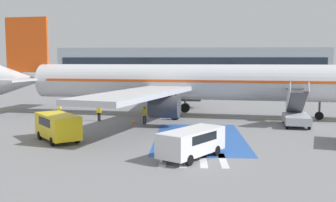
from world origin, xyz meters
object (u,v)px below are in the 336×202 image
boarding_stairs_forward (296,115)px  fuel_tanker (142,87)px  airliner (190,82)px  service_van_1 (58,125)px  ground_crew_0 (144,114)px  service_van_0 (192,141)px  terminal_building (193,65)px  traffic_cone_0 (133,121)px  ground_crew_2 (60,108)px  ground_crew_1 (99,111)px

boarding_stairs_forward → fuel_tanker: (-17.55, 28.22, 0.68)m
airliner → service_van_1: size_ratio=9.46×
airliner → ground_crew_0: 7.73m
service_van_0 → terminal_building: size_ratio=0.07×
service_van_0 → traffic_cone_0: 14.40m
ground_crew_2 → ground_crew_1: bearing=-115.7°
airliner → ground_crew_2: 14.34m
fuel_tanker → ground_crew_1: 26.18m
airliner → ground_crew_2: airliner is taller
boarding_stairs_forward → fuel_tanker: 33.24m
boarding_stairs_forward → terminal_building: 79.29m
service_van_1 → terminal_building: 87.47m
boarding_stairs_forward → terminal_building: bearing=105.5°
boarding_stairs_forward → terminal_building: terminal_building is taller
service_van_0 → terminal_building: bearing=-56.2°
fuel_tanker → service_van_0: fuel_tanker is taller
traffic_cone_0 → fuel_tanker: bearing=94.8°
airliner → fuel_tanker: size_ratio=4.17×
fuel_tanker → ground_crew_2: bearing=174.8°
airliner → ground_crew_0: size_ratio=26.84×
airliner → boarding_stairs_forward: 11.86m
ground_crew_0 → service_van_1: bearing=60.5°
ground_crew_0 → airliner: bearing=-122.3°
ground_crew_2 → ground_crew_0: bearing=-111.1°
boarding_stairs_forward → service_van_0: size_ratio=1.06×
ground_crew_0 → ground_crew_1: 5.07m
airliner → service_van_1: airliner is taller
fuel_tanker → boarding_stairs_forward: bearing=-138.3°
boarding_stairs_forward → ground_crew_2: bearing=177.7°
boarding_stairs_forward → ground_crew_0: bearing=-172.1°
fuel_tanker → ground_crew_1: (-1.37, -26.14, -0.69)m
boarding_stairs_forward → service_van_0: bearing=-118.4°
ground_crew_2 → terminal_building: terminal_building is taller
ground_crew_1 → terminal_building: size_ratio=0.02×
boarding_stairs_forward → service_van_1: 21.30m
service_van_1 → terminal_building: terminal_building is taller
fuel_tanker → traffic_cone_0: size_ratio=22.24×
terminal_building → boarding_stairs_forward: bearing=-83.9°
airliner → ground_crew_1: bearing=-56.8°
service_van_0 → terminal_building: 91.50m
traffic_cone_0 → ground_crew_2: bearing=153.6°
fuel_tanker → ground_crew_0: (3.40, -27.87, -0.71)m
airliner → service_van_0: bearing=9.3°
service_van_0 → ground_crew_1: bearing=-23.7°
boarding_stairs_forward → ground_crew_2: size_ratio=3.22×
service_van_0 → ground_crew_1: 17.34m
service_van_1 → service_van_0: bearing=116.6°
boarding_stairs_forward → service_van_1: bearing=-148.8°
ground_crew_1 → boarding_stairs_forward: bearing=-178.4°
service_van_1 → traffic_cone_0: (4.52, 8.56, -0.98)m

